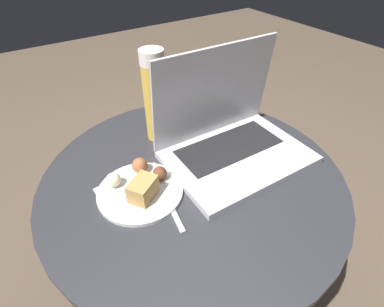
# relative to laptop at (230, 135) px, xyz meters

# --- Properties ---
(ground_plane) EXTENTS (6.00, 6.00, 0.00)m
(ground_plane) POSITION_rel_laptop_xyz_m (-0.13, -0.02, -0.62)
(ground_plane) COLOR brown
(table) EXTENTS (0.75, 0.75, 0.56)m
(table) POSITION_rel_laptop_xyz_m (-0.13, -0.02, -0.20)
(table) COLOR black
(table) RESTS_ON ground_plane
(napkin) EXTENTS (0.17, 0.12, 0.00)m
(napkin) POSITION_rel_laptop_xyz_m (-0.27, 0.01, -0.05)
(napkin) COLOR silver
(napkin) RESTS_ON table
(laptop) EXTENTS (0.37, 0.27, 0.27)m
(laptop) POSITION_rel_laptop_xyz_m (0.00, 0.00, 0.00)
(laptop) COLOR silver
(laptop) RESTS_ON table
(beer_glass) EXTENTS (0.06, 0.06, 0.26)m
(beer_glass) POSITION_rel_laptop_xyz_m (-0.12, 0.17, 0.07)
(beer_glass) COLOR gold
(beer_glass) RESTS_ON table
(snack_plate) EXTENTS (0.20, 0.20, 0.06)m
(snack_plate) POSITION_rel_laptop_xyz_m (-0.27, -0.00, -0.04)
(snack_plate) COLOR silver
(snack_plate) RESTS_ON table
(fork) EXTENTS (0.05, 0.19, 0.00)m
(fork) POSITION_rel_laptop_xyz_m (-0.23, -0.05, -0.05)
(fork) COLOR #B2B2B7
(fork) RESTS_ON table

